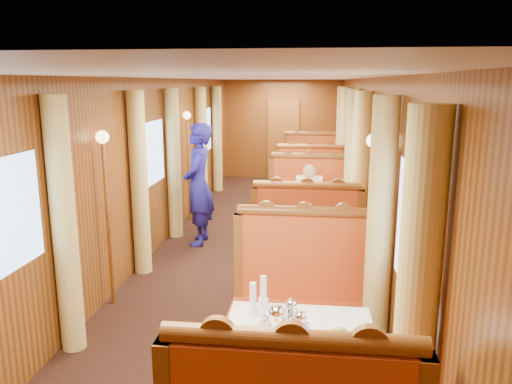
% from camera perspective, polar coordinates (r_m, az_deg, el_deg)
% --- Properties ---
extents(floor, '(3.00, 12.00, 0.01)m').
position_cam_1_polar(floor, '(7.24, -0.17, -7.26)').
color(floor, black).
rests_on(floor, ground).
extents(ceiling, '(3.00, 12.00, 0.01)m').
position_cam_1_polar(ceiling, '(6.82, -0.18, 12.92)').
color(ceiling, silver).
rests_on(ceiling, wall_left).
extents(wall_far, '(3.00, 0.01, 2.50)m').
position_cam_1_polar(wall_far, '(12.85, 3.13, 7.13)').
color(wall_far, brown).
rests_on(wall_far, floor).
extents(wall_left, '(0.01, 12.00, 2.50)m').
position_cam_1_polar(wall_left, '(7.26, -12.03, 2.71)').
color(wall_left, brown).
rests_on(wall_left, floor).
extents(wall_right, '(0.01, 12.00, 2.50)m').
position_cam_1_polar(wall_right, '(6.90, 12.29, 2.20)').
color(wall_right, brown).
rests_on(wall_right, floor).
extents(doorway_far, '(0.80, 0.04, 2.00)m').
position_cam_1_polar(doorway_far, '(12.85, 3.10, 6.01)').
color(doorway_far, brown).
rests_on(doorway_far, floor).
extents(table_near, '(1.05, 0.72, 0.75)m').
position_cam_1_polar(table_near, '(3.87, 4.81, -19.97)').
color(table_near, white).
rests_on(table_near, floor).
extents(banquette_near_aft, '(1.30, 0.55, 1.34)m').
position_cam_1_polar(banquette_near_aft, '(4.74, 5.30, -12.89)').
color(banquette_near_aft, '#AD2513').
rests_on(banquette_near_aft, floor).
extents(table_mid, '(1.05, 0.72, 0.75)m').
position_cam_1_polar(table_mid, '(7.08, 5.89, -4.61)').
color(table_mid, white).
rests_on(table_mid, floor).
extents(banquette_mid_fwd, '(1.30, 0.55, 1.34)m').
position_cam_1_polar(banquette_mid_fwd, '(6.10, 5.71, -6.97)').
color(banquette_mid_fwd, '#AD2513').
rests_on(banquette_mid_fwd, floor).
extents(banquette_mid_aft, '(1.30, 0.55, 1.34)m').
position_cam_1_polar(banquette_mid_aft, '(8.04, 6.03, -2.16)').
color(banquette_mid_aft, '#AD2513').
rests_on(banquette_mid_aft, floor).
extents(table_far, '(1.05, 0.72, 0.75)m').
position_cam_1_polar(table_far, '(10.47, 6.26, 1.01)').
color(table_far, white).
rests_on(table_far, floor).
extents(banquette_far_fwd, '(1.30, 0.55, 1.34)m').
position_cam_1_polar(banquette_far_fwd, '(9.47, 6.18, 0.08)').
color(banquette_far_fwd, '#AD2513').
rests_on(banquette_far_fwd, floor).
extents(banquette_far_aft, '(1.30, 0.55, 1.34)m').
position_cam_1_polar(banquette_far_aft, '(11.46, 6.33, 2.25)').
color(banquette_far_aft, '#AD2513').
rests_on(banquette_far_aft, floor).
extents(tea_tray, '(0.40, 0.35, 0.01)m').
position_cam_1_polar(tea_tray, '(3.65, 2.85, -15.18)').
color(tea_tray, silver).
rests_on(tea_tray, table_near).
extents(teapot_left, '(0.20, 0.16, 0.15)m').
position_cam_1_polar(teapot_left, '(3.56, 2.38, -14.65)').
color(teapot_left, silver).
rests_on(teapot_left, tea_tray).
extents(teapot_right, '(0.16, 0.13, 0.12)m').
position_cam_1_polar(teapot_right, '(3.58, 5.05, -14.85)').
color(teapot_right, silver).
rests_on(teapot_right, tea_tray).
extents(teapot_back, '(0.16, 0.13, 0.12)m').
position_cam_1_polar(teapot_back, '(3.75, 4.02, -13.48)').
color(teapot_back, silver).
rests_on(teapot_back, tea_tray).
extents(fruit_plate, '(0.20, 0.20, 0.05)m').
position_cam_1_polar(fruit_plate, '(3.57, 9.44, -15.83)').
color(fruit_plate, white).
rests_on(fruit_plate, table_near).
extents(cup_inboard, '(0.08, 0.08, 0.26)m').
position_cam_1_polar(cup_inboard, '(3.76, -0.34, -12.57)').
color(cup_inboard, white).
rests_on(cup_inboard, table_near).
extents(cup_outboard, '(0.08, 0.08, 0.26)m').
position_cam_1_polar(cup_outboard, '(3.88, 0.85, -11.77)').
color(cup_outboard, white).
rests_on(cup_outboard, table_near).
extents(rose_vase_mid, '(0.06, 0.06, 0.36)m').
position_cam_1_polar(rose_vase_mid, '(6.97, 5.88, -0.18)').
color(rose_vase_mid, silver).
rests_on(rose_vase_mid, table_mid).
extents(rose_vase_far, '(0.06, 0.06, 0.36)m').
position_cam_1_polar(rose_vase_far, '(10.36, 6.50, 3.97)').
color(rose_vase_far, silver).
rests_on(rose_vase_far, table_far).
extents(curtain_left_near_b, '(0.22, 0.22, 2.35)m').
position_cam_1_polar(curtain_left_near_b, '(4.79, -21.06, -3.81)').
color(curtain_left_near_b, '#D5C06D').
rests_on(curtain_left_near_b, floor).
extents(window_right_near, '(0.01, 1.20, 0.90)m').
position_cam_1_polar(window_right_near, '(3.48, 17.38, -4.82)').
color(window_right_near, '#88ADDC').
rests_on(window_right_near, wall_right).
extents(curtain_right_near_a, '(0.22, 0.22, 2.35)m').
position_cam_1_polar(curtain_right_near_a, '(2.85, 17.71, -14.76)').
color(curtain_right_near_a, '#D5C06D').
rests_on(curtain_right_near_a, floor).
extents(curtain_right_near_b, '(0.22, 0.22, 2.35)m').
position_cam_1_polar(curtain_right_near_b, '(4.28, 13.91, -5.23)').
color(curtain_right_near_b, '#D5C06D').
rests_on(curtain_right_near_b, floor).
extents(window_left_mid, '(0.01, 1.20, 0.90)m').
position_cam_1_polar(window_left_mid, '(7.22, -11.98, 4.27)').
color(window_left_mid, '#88ADDC').
rests_on(window_left_mid, wall_left).
extents(curtain_left_mid_a, '(0.22, 0.22, 2.35)m').
position_cam_1_polar(curtain_left_mid_a, '(6.51, -13.18, 0.87)').
color(curtain_left_mid_a, '#D5C06D').
rests_on(curtain_left_mid_a, floor).
extents(curtain_left_mid_b, '(0.22, 0.22, 2.35)m').
position_cam_1_polar(curtain_left_mid_b, '(7.97, -9.39, 3.13)').
color(curtain_left_mid_b, '#D5C06D').
rests_on(curtain_left_mid_b, floor).
extents(window_right_mid, '(0.01, 1.20, 0.90)m').
position_cam_1_polar(window_right_mid, '(6.87, 12.24, 3.85)').
color(window_right_mid, '#88ADDC').
rests_on(window_right_mid, wall_right).
extents(curtain_right_mid_a, '(0.22, 0.22, 2.35)m').
position_cam_1_polar(curtain_right_mid_a, '(6.14, 11.79, 0.26)').
color(curtain_right_mid_a, '#D5C06D').
rests_on(curtain_right_mid_a, floor).
extents(curtain_right_mid_b, '(0.22, 0.22, 2.35)m').
position_cam_1_polar(curtain_right_mid_b, '(7.67, 10.85, 2.71)').
color(curtain_right_mid_b, '#D5C06D').
rests_on(curtain_right_mid_b, floor).
extents(window_left_far, '(0.01, 1.20, 0.90)m').
position_cam_1_polar(window_left_far, '(10.57, -5.89, 7.01)').
color(window_left_far, '#88ADDC').
rests_on(window_left_far, wall_left).
extents(curtain_left_far_a, '(0.22, 0.22, 2.35)m').
position_cam_1_polar(curtain_left_far_a, '(9.82, -6.26, 4.98)').
color(curtain_left_far_a, '#D5C06D').
rests_on(curtain_left_far_a, floor).
extents(curtain_left_far_b, '(0.22, 0.22, 2.35)m').
position_cam_1_polar(curtain_left_far_b, '(11.34, -4.48, 6.01)').
color(curtain_left_far_b, '#D5C06D').
rests_on(curtain_left_far_b, floor).
extents(window_right_far, '(0.01, 1.20, 0.90)m').
position_cam_1_polar(window_right_far, '(10.34, 10.50, 6.75)').
color(window_right_far, '#88ADDC').
rests_on(window_right_far, wall_right).
extents(curtain_right_far_a, '(0.22, 0.22, 2.35)m').
position_cam_1_polar(curtain_right_far_a, '(9.59, 10.09, 4.67)').
color(curtain_right_far_a, '#D5C06D').
rests_on(curtain_right_far_a, floor).
extents(curtain_right_far_b, '(0.22, 0.22, 2.35)m').
position_cam_1_polar(curtain_right_far_b, '(11.13, 9.67, 5.76)').
color(curtain_right_far_b, '#D5C06D').
rests_on(curtain_right_far_b, floor).
extents(sconce_left_fore, '(0.14, 0.14, 1.95)m').
position_cam_1_polar(sconce_left_fore, '(5.59, -16.84, 0.98)').
color(sconce_left_fore, '#BF8C3F').
rests_on(sconce_left_fore, floor).
extents(sconce_right_fore, '(0.14, 0.14, 1.95)m').
position_cam_1_polar(sconce_right_fore, '(5.16, 12.99, 0.25)').
color(sconce_right_fore, '#BF8C3F').
rests_on(sconce_right_fore, floor).
extents(sconce_left_aft, '(0.14, 0.14, 1.95)m').
position_cam_1_polar(sconce_left_aft, '(8.87, -7.83, 5.49)').
color(sconce_left_aft, '#BF8C3F').
rests_on(sconce_left_aft, floor).
extents(sconce_right_aft, '(0.14, 0.14, 1.95)m').
position_cam_1_polar(sconce_right_aft, '(8.60, 10.61, 5.18)').
color(sconce_right_aft, '#BF8C3F').
rests_on(sconce_right_aft, floor).
extents(steward, '(0.49, 0.71, 1.85)m').
position_cam_1_polar(steward, '(7.59, -6.59, 0.84)').
color(steward, navy).
rests_on(steward, floor).
extents(passenger, '(0.40, 0.44, 0.76)m').
position_cam_1_polar(passenger, '(7.71, 6.05, -0.36)').
color(passenger, beige).
rests_on(passenger, banquette_mid_aft).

